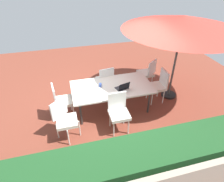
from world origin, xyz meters
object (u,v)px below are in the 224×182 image
(chair_north, at_px, (119,111))
(chair_west, at_px, (158,85))
(chair_northeast, at_px, (65,118))
(laptop, at_px, (123,87))
(chair_east, at_px, (61,100))
(chair_south, at_px, (105,79))
(cup, at_px, (100,85))
(dining_table, at_px, (112,88))
(patio_umbrella, at_px, (183,23))
(chair_southwest, at_px, (147,72))

(chair_north, relative_size, chair_west, 1.00)
(chair_northeast, distance_m, laptop, 1.64)
(chair_northeast, xyz_separation_m, chair_north, (-1.24, 0.07, 0.00))
(chair_east, bearing_deg, chair_south, -68.90)
(cup, bearing_deg, chair_northeast, 37.98)
(dining_table, height_order, chair_east, chair_east)
(patio_umbrella, height_order, chair_east, patio_umbrella)
(chair_north, bearing_deg, laptop, 64.85)
(chair_south, bearing_deg, chair_southwest, 176.28)
(chair_east, height_order, laptop, chair_east)
(chair_east, bearing_deg, chair_north, -128.51)
(chair_west, height_order, cup, chair_west)
(dining_table, height_order, chair_southwest, chair_southwest)
(chair_southwest, bearing_deg, chair_north, 10.94)
(chair_northeast, height_order, chair_south, same)
(laptop, relative_size, cup, 3.81)
(dining_table, height_order, chair_north, chair_north)
(chair_south, relative_size, cup, 9.96)
(chair_west, bearing_deg, chair_north, -59.81)
(dining_table, bearing_deg, chair_northeast, 28.88)
(patio_umbrella, height_order, chair_north, patio_umbrella)
(chair_northeast, relative_size, chair_south, 1.00)
(dining_table, distance_m, chair_east, 1.34)
(chair_southwest, bearing_deg, laptop, 3.77)
(dining_table, xyz_separation_m, cup, (0.30, -0.06, 0.09))
(chair_northeast, relative_size, laptop, 2.62)
(chair_west, bearing_deg, chair_southwest, -178.91)
(patio_umbrella, distance_m, chair_west, 1.73)
(dining_table, distance_m, chair_northeast, 1.49)
(chair_north, bearing_deg, patio_umbrella, 26.63)
(dining_table, height_order, chair_south, chair_south)
(chair_north, height_order, chair_south, same)
(chair_northeast, height_order, cup, chair_northeast)
(chair_south, height_order, laptop, chair_south)
(chair_northeast, height_order, laptop, chair_northeast)
(chair_southwest, bearing_deg, chair_south, -33.21)
(dining_table, bearing_deg, chair_east, -0.39)
(patio_umbrella, distance_m, chair_east, 3.61)
(chair_south, bearing_deg, patio_umbrella, 156.34)
(dining_table, xyz_separation_m, chair_southwest, (-1.38, -0.80, -0.15))
(dining_table, bearing_deg, patio_umbrella, -175.15)
(patio_umbrella, bearing_deg, chair_south, -16.11)
(dining_table, distance_m, cup, 0.32)
(patio_umbrella, distance_m, chair_north, 2.70)
(chair_west, distance_m, chair_south, 1.56)
(chair_southwest, distance_m, cup, 1.85)
(dining_table, relative_size, chair_north, 2.17)
(chair_south, height_order, cup, chair_south)
(dining_table, xyz_separation_m, chair_west, (-1.39, -0.03, -0.15))
(dining_table, relative_size, laptop, 5.67)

